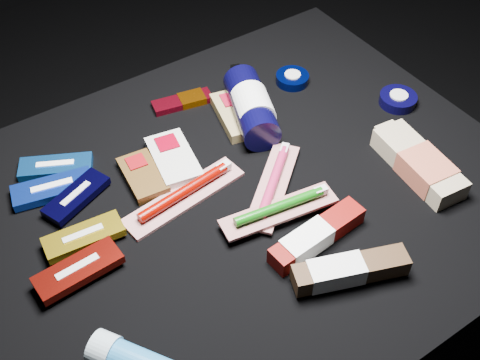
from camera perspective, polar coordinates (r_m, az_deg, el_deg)
ground at (r=1.35m, az=-0.30°, el=-12.72°), size 3.00×3.00×0.00m
cloth_table at (r=1.18m, az=-0.33°, el=-7.86°), size 0.98×0.78×0.40m
luna_bar_0 at (r=1.11m, az=-17.06°, el=1.23°), size 0.13×0.10×0.02m
luna_bar_1 at (r=1.07m, az=-17.33°, el=-0.78°), size 0.14×0.08×0.02m
luna_bar_2 at (r=1.04m, az=-15.25°, el=-1.50°), size 0.13×0.09×0.02m
luna_bar_3 at (r=0.98m, az=-14.59°, el=-5.21°), size 0.13×0.06×0.02m
luna_bar_4 at (r=0.94m, az=-15.07°, el=-8.23°), size 0.13×0.06×0.02m
clif_bar_0 at (r=1.06m, az=-9.28°, el=0.54°), size 0.07×0.11×0.02m
clif_bar_1 at (r=1.08m, az=-6.40°, el=2.16°), size 0.09×0.14×0.02m
clif_bar_2 at (r=1.16m, az=-0.31°, el=6.42°), size 0.10×0.14×0.02m
power_bar at (r=1.20m, az=-5.19°, el=7.50°), size 0.12×0.06×0.01m
lotion_bottle at (r=1.14m, az=1.09°, el=6.96°), size 0.13×0.22×0.07m
cream_tin_upper at (r=1.25m, az=4.98°, el=9.57°), size 0.07×0.07×0.02m
cream_tin_lower at (r=1.23m, az=14.75°, el=7.41°), size 0.07×0.07×0.02m
bodywash_bottle at (r=1.09m, az=16.66°, el=1.42°), size 0.08×0.20×0.04m
toothbrush_pack_0 at (r=1.02m, az=-5.20°, el=-1.29°), size 0.23×0.08×0.03m
toothbrush_pack_1 at (r=1.03m, az=3.21°, el=-0.23°), size 0.19×0.17×0.02m
toothbrush_pack_2 at (r=0.98m, az=3.87°, el=-2.69°), size 0.20×0.08×0.02m
toothpaste_carton_red at (r=0.95m, az=6.98°, el=-5.46°), size 0.18×0.05×0.03m
toothpaste_carton_green at (r=0.92m, az=9.95°, el=-8.47°), size 0.18×0.10×0.03m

